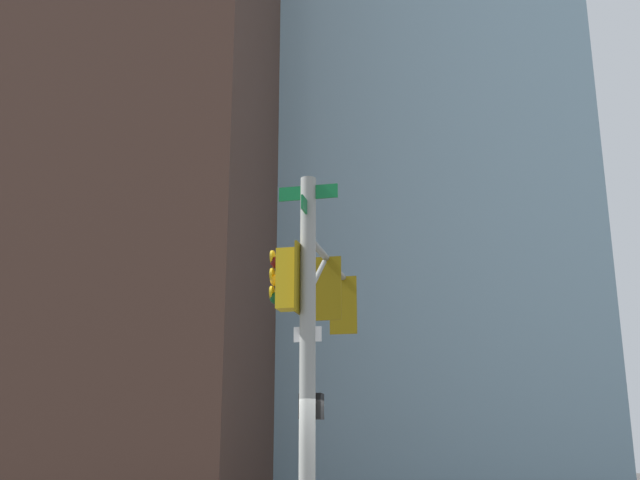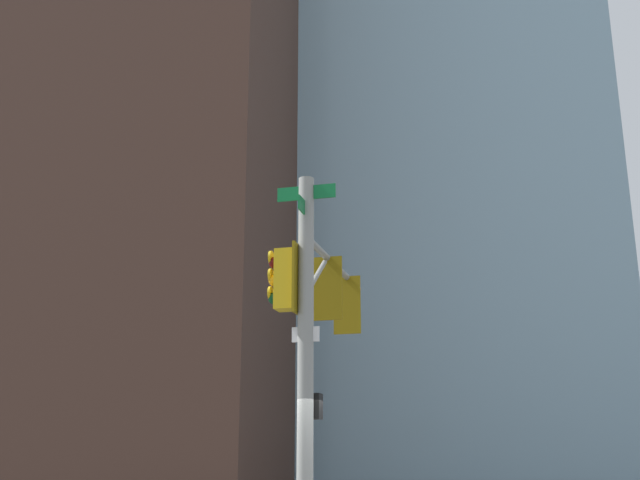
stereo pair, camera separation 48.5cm
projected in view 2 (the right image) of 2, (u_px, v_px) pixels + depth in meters
The scene contains 5 objects.
signal_pole_assembly at pixel (317, 319), 13.39m from camera, with size 1.20×4.60×6.14m.
building_brick_nearside at pixel (107, 22), 51.34m from camera, with size 24.76×20.06×58.76m, color #4C3328.
building_brick_midblock at pixel (95, 263), 52.62m from camera, with size 20.95×17.63×28.84m, color brown.
building_glass_tower at pixel (403, 71), 62.19m from camera, with size 26.65×22.68×63.02m, color #8CB2C6.
building_brick_farside at pixel (108, 226), 70.40m from camera, with size 20.57×15.48×44.01m, color #4C3328.
Camera 2 is at (1.77, -12.32, 1.58)m, focal length 43.87 mm.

